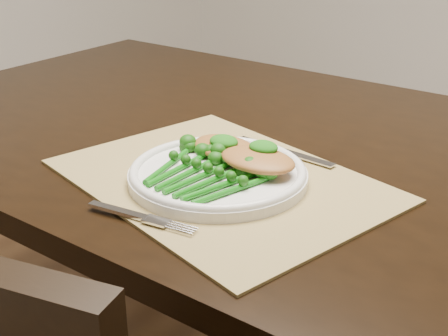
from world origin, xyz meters
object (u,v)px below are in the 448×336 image
Objects in this scene: dinner_plate at (218,174)px; chicken_fillet_left at (225,147)px; placemat at (221,180)px; dining_table at (269,314)px; broccolini_bundle at (198,177)px.

chicken_fillet_left is (-0.03, 0.06, 0.02)m from dinner_plate.
dinner_plate is at bearing -66.62° from placemat.
placemat is 4.12× the size of chicken_fillet_left.
dining_table is 0.42m from placemat.
chicken_fillet_left is at bearing 133.38° from placemat.
chicken_fillet_left reaches higher than dining_table.
dinner_plate is (0.04, -0.20, 0.39)m from dining_table.
dining_table is at bearing 100.46° from broccolini_bundle.
dinner_plate is (0.00, -0.01, 0.01)m from placemat.
broccolini_bundle is (0.03, -0.10, -0.01)m from chicken_fillet_left.
placemat is at bearing 92.58° from broccolini_bundle.
broccolini_bundle reaches higher than placemat.
broccolini_bundle reaches higher than dinner_plate.
placemat reaches higher than dining_table.
placemat is 0.06m from broccolini_bundle.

